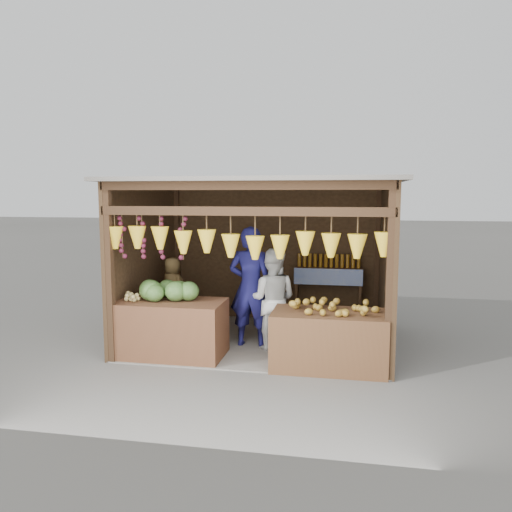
{
  "coord_description": "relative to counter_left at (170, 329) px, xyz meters",
  "views": [
    {
      "loc": [
        1.39,
        -7.95,
        2.43
      ],
      "look_at": [
        -0.06,
        -0.1,
        1.43
      ],
      "focal_mm": 35.0,
      "sensor_mm": 36.0,
      "label": 1
    }
  ],
  "objects": [
    {
      "name": "stall_structure",
      "position": [
        1.16,
        1.0,
        1.24
      ],
      "size": [
        4.3,
        3.3,
        2.66
      ],
      "color": "slate",
      "rests_on": "ground"
    },
    {
      "name": "stool",
      "position": [
        -0.36,
        1.12,
        -0.27
      ],
      "size": [
        0.33,
        0.33,
        0.31
      ],
      "primitive_type": "cube",
      "color": "black",
      "rests_on": "ground"
    },
    {
      "name": "counter_right",
      "position": [
        2.35,
        -0.07,
        -0.03
      ],
      "size": [
        1.58,
        0.85,
        0.8
      ],
      "primitive_type": "cube",
      "color": "#4F301A",
      "rests_on": "ground"
    },
    {
      "name": "melon_pile",
      "position": [
        -0.06,
        0.08,
        0.58
      ],
      "size": [
        1.0,
        0.5,
        0.32
      ],
      "primitive_type": null,
      "color": "#1E4311",
      "rests_on": "counter_left"
    },
    {
      "name": "tanfruit_pile",
      "position": [
        -0.57,
        -0.09,
        0.49
      ],
      "size": [
        0.34,
        0.4,
        0.13
      ],
      "primitive_type": null,
      "color": "tan",
      "rests_on": "counter_left"
    },
    {
      "name": "vendor_seated",
      "position": [
        -0.36,
        1.12,
        0.41
      ],
      "size": [
        0.61,
        0.56,
        1.05
      ],
      "primitive_type": "imported",
      "rotation": [
        0.0,
        0.0,
        2.58
      ],
      "color": "brown",
      "rests_on": "stool"
    },
    {
      "name": "woman_standing",
      "position": [
        1.45,
        0.63,
        0.37
      ],
      "size": [
        0.81,
        0.65,
        1.59
      ],
      "primitive_type": "imported",
      "rotation": [
        0.0,
        0.0,
        3.08
      ],
      "color": "beige",
      "rests_on": "ground"
    },
    {
      "name": "ground",
      "position": [
        1.19,
        1.04,
        -0.42
      ],
      "size": [
        80.0,
        80.0,
        0.0
      ],
      "primitive_type": "plane",
      "color": "#514F49",
      "rests_on": "ground"
    },
    {
      "name": "back_shelf",
      "position": [
        2.24,
        2.33,
        0.45
      ],
      "size": [
        1.25,
        0.32,
        1.32
      ],
      "color": "#382314",
      "rests_on": "ground"
    },
    {
      "name": "man_standing",
      "position": [
        1.09,
        0.71,
        0.54
      ],
      "size": [
        0.74,
        0.51,
        1.93
      ],
      "primitive_type": "imported",
      "rotation": [
        0.0,
        0.0,
        3.07
      ],
      "color": "#141348",
      "rests_on": "ground"
    },
    {
      "name": "counter_left",
      "position": [
        0.0,
        0.0,
        0.0
      ],
      "size": [
        1.62,
        0.85,
        0.85
      ],
      "primitive_type": "cube",
      "color": "#502E1A",
      "rests_on": "ground"
    },
    {
      "name": "mango_pile",
      "position": [
        2.44,
        -0.12,
        0.48
      ],
      "size": [
        1.4,
        0.64,
        0.22
      ],
      "primitive_type": null,
      "color": "#AC4B17",
      "rests_on": "counter_right"
    }
  ]
}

